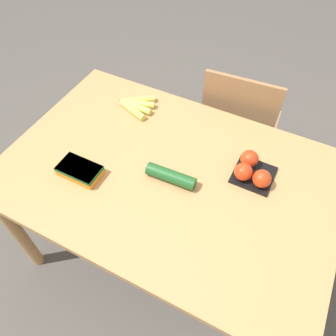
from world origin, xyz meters
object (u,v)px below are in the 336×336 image
at_px(tomato_pack, 252,171).
at_px(cucumber_near, 171,176).
at_px(chair, 238,128).
at_px(banana_bunch, 136,105).
at_px(carrot_bag, 80,170).

height_order(tomato_pack, cucumber_near, tomato_pack).
relative_size(chair, cucumber_near, 4.29).
relative_size(chair, banana_bunch, 5.01).
xyz_separation_m(banana_bunch, tomato_pack, (0.64, -0.15, 0.02)).
bearing_deg(banana_bunch, tomato_pack, -13.60).
height_order(banana_bunch, tomato_pack, tomato_pack).
bearing_deg(cucumber_near, tomato_pack, 30.40).
distance_m(banana_bunch, tomato_pack, 0.66).
xyz_separation_m(chair, cucumber_near, (-0.09, -0.70, 0.30)).
relative_size(banana_bunch, tomato_pack, 1.10).
distance_m(tomato_pack, carrot_bag, 0.70).
bearing_deg(chair, banana_bunch, 36.20).
xyz_separation_m(banana_bunch, carrot_bag, (0.01, -0.46, 0.01)).
xyz_separation_m(tomato_pack, cucumber_near, (-0.28, -0.17, -0.01)).
relative_size(banana_bunch, cucumber_near, 0.86).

